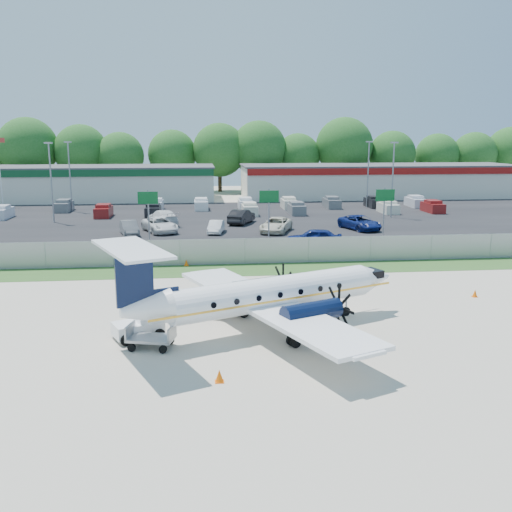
{
  "coord_description": "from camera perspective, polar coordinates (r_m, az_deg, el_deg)",
  "views": [
    {
      "loc": [
        -3.72,
        -29.07,
        9.72
      ],
      "look_at": [
        0.0,
        6.0,
        2.3
      ],
      "focal_mm": 40.0,
      "sensor_mm": 36.0,
      "label": 1
    }
  ],
  "objects": [
    {
      "name": "sign_mid",
      "position": [
        52.77,
        1.31,
        5.23
      ],
      "size": [
        1.8,
        0.26,
        5.0
      ],
      "color": "gray",
      "rests_on": "ground"
    },
    {
      "name": "grass_verge",
      "position": [
        42.37,
        -0.86,
        -1.37
      ],
      "size": [
        170.0,
        4.0,
        0.02
      ],
      "primitive_type": "cube",
      "color": "#2D561E",
      "rests_on": "ground"
    },
    {
      "name": "flagpole_east",
      "position": [
        88.46,
        -24.22,
        8.21
      ],
      "size": [
        1.06,
        0.12,
        10.0
      ],
      "color": "white",
      "rests_on": "ground"
    },
    {
      "name": "road_car_mid",
      "position": [
        51.14,
        5.77,
        0.86
      ],
      "size": [
        5.36,
        3.17,
        1.71
      ],
      "primitive_type": "imported",
      "rotation": [
        0.0,
        0.0,
        -1.81
      ],
      "color": "navy",
      "rests_on": "ground"
    },
    {
      "name": "access_road",
      "position": [
        49.18,
        -1.6,
        0.49
      ],
      "size": [
        170.0,
        8.0,
        0.02
      ],
      "primitive_type": "cube",
      "color": "black",
      "rests_on": "ground"
    },
    {
      "name": "cone_starboard_wing",
      "position": [
        43.88,
        -6.98,
        -0.69
      ],
      "size": [
        0.35,
        0.35,
        0.5
      ],
      "color": "#FF6308",
      "rests_on": "ground"
    },
    {
      "name": "aircraft",
      "position": [
        28.8,
        1.2,
        -3.83
      ],
      "size": [
        16.05,
        15.59,
        4.97
      ],
      "color": "white",
      "rests_on": "ground"
    },
    {
      "name": "parking_lot",
      "position": [
        69.85,
        -2.95,
        3.88
      ],
      "size": [
        170.0,
        32.0,
        0.02
      ],
      "primitive_type": "cube",
      "color": "black",
      "rests_on": "ground"
    },
    {
      "name": "sign_right",
      "position": [
        55.26,
        12.74,
        5.24
      ],
      "size": [
        1.8,
        0.26,
        5.0
      ],
      "color": "gray",
      "rests_on": "ground"
    },
    {
      "name": "baggage_cart_far",
      "position": [
        31.63,
        -4.87,
        -5.19
      ],
      "size": [
        2.19,
        1.8,
        0.99
      ],
      "color": "gray",
      "rests_on": "ground"
    },
    {
      "name": "parked_car_f",
      "position": [
        64.99,
        -9.28,
        3.12
      ],
      "size": [
        4.14,
        6.17,
        1.66
      ],
      "primitive_type": "imported",
      "rotation": [
        0.0,
        0.0,
        3.49
      ],
      "color": "silver",
      "rests_on": "ground"
    },
    {
      "name": "tree_line",
      "position": [
        103.6,
        -4.0,
        6.47
      ],
      "size": [
        112.0,
        6.0,
        14.0
      ],
      "primitive_type": null,
      "color": "#1D5519",
      "rests_on": "ground"
    },
    {
      "name": "road_car_east",
      "position": [
        54.82,
        22.88,
        0.72
      ],
      "size": [
        4.81,
        2.54,
        1.33
      ],
      "primitive_type": "imported",
      "rotation": [
        0.0,
        0.0,
        1.72
      ],
      "color": "#595B5E",
      "rests_on": "ground"
    },
    {
      "name": "light_pole_sw",
      "position": [
        78.9,
        -18.14,
        8.04
      ],
      "size": [
        0.9,
        0.35,
        9.09
      ],
      "color": "gray",
      "rests_on": "ground"
    },
    {
      "name": "parked_car_e",
      "position": [
        61.57,
        10.32,
        2.6
      ],
      "size": [
        4.14,
        5.98,
        1.52
      ],
      "primitive_type": "imported",
      "rotation": [
        0.0,
        0.0,
        0.33
      ],
      "color": "navy",
      "rests_on": "ground"
    },
    {
      "name": "cone_port_wing",
      "position": [
        23.51,
        -3.69,
        -11.9
      ],
      "size": [
        0.37,
        0.37,
        0.53
      ],
      "color": "#FF6308",
      "rests_on": "ground"
    },
    {
      "name": "pushback_tug",
      "position": [
        28.73,
        -11.53,
        -6.88
      ],
      "size": [
        2.71,
        2.41,
        1.25
      ],
      "color": "white",
      "rests_on": "ground"
    },
    {
      "name": "light_pole_nw",
      "position": [
        69.17,
        -19.83,
        7.46
      ],
      "size": [
        0.9,
        0.35,
        9.09
      ],
      "color": "gray",
      "rests_on": "ground"
    },
    {
      "name": "light_pole_se",
      "position": [
        80.77,
        11.16,
        8.47
      ],
      "size": [
        0.9,
        0.35,
        9.09
      ],
      "color": "gray",
      "rests_on": "ground"
    },
    {
      "name": "parked_car_g",
      "position": [
        64.79,
        -1.46,
        3.25
      ],
      "size": [
        3.57,
        5.25,
        1.64
      ],
      "primitive_type": "imported",
      "rotation": [
        0.0,
        0.0,
        2.73
      ],
      "color": "black",
      "rests_on": "ground"
    },
    {
      "name": "parked_car_b",
      "position": [
        59.8,
        -9.58,
        2.36
      ],
      "size": [
        4.45,
        6.15,
        1.56
      ],
      "primitive_type": "imported",
      "rotation": [
        0.0,
        0.0,
        0.37
      ],
      "color": "silver",
      "rests_on": "ground"
    },
    {
      "name": "building_east",
      "position": [
        96.04,
        12.09,
        7.39
      ],
      "size": [
        44.4,
        12.4,
        5.24
      ],
      "color": "silver",
      "rests_on": "ground"
    },
    {
      "name": "light_pole_ne",
      "position": [
        71.29,
        13.52,
        7.95
      ],
      "size": [
        0.9,
        0.35,
        9.09
      ],
      "color": "gray",
      "rests_on": "ground"
    },
    {
      "name": "parked_car_d",
      "position": [
        59.07,
        2.01,
        2.4
      ],
      "size": [
        4.35,
        6.03,
        1.52
      ],
      "primitive_type": "imported",
      "rotation": [
        0.0,
        0.0,
        -0.37
      ],
      "color": "beige",
      "rests_on": "ground"
    },
    {
      "name": "parked_car_c",
      "position": [
        58.6,
        -4.01,
        2.3
      ],
      "size": [
        2.0,
        4.06,
        1.28
      ],
      "primitive_type": "imported",
      "rotation": [
        0.0,
        0.0,
        -0.17
      ],
      "color": "silver",
      "rests_on": "ground"
    },
    {
      "name": "sign_left",
      "position": [
        52.51,
        -10.73,
        4.99
      ],
      "size": [
        1.8,
        0.26,
        5.0
      ],
      "color": "gray",
      "rests_on": "ground"
    },
    {
      "name": "ground",
      "position": [
        30.88,
        1.18,
        -6.47
      ],
      "size": [
        170.0,
        170.0,
        0.0
      ],
      "primitive_type": "plane",
      "color": "beige",
      "rests_on": "ground"
    },
    {
      "name": "parked_car_a",
      "position": [
        58.85,
        -12.53,
        2.09
      ],
      "size": [
        2.51,
        4.59,
        1.43
      ],
      "primitive_type": "imported",
      "rotation": [
        0.0,
        0.0,
        0.24
      ],
      "color": "#595B5E",
      "rests_on": "ground"
    },
    {
      "name": "far_parking_rows",
      "position": [
        74.8,
        -3.16,
        4.4
      ],
      "size": [
        56.0,
        10.0,
        1.6
      ],
      "primitive_type": null,
      "color": "gray",
      "rests_on": "ground"
    },
    {
      "name": "baggage_cart_near",
      "position": [
        27.31,
        -10.46,
        -8.01
      ],
      "size": [
        2.38,
        1.77,
        1.12
      ],
      "color": "gray",
      "rests_on": "ground"
    },
    {
      "name": "building_west",
      "position": [
        93.55,
        -18.7,
        6.91
      ],
      "size": [
        46.4,
        12.4,
        5.24
      ],
      "color": "silver",
      "rests_on": "ground"
    },
    {
      "name": "cone_nose",
      "position": [
        37.74,
        21.05,
        -3.51
      ],
      "size": [
        0.33,
        0.33,
        0.47
      ],
      "color": "#FF6308",
      "rests_on": "ground"
    },
    {
      "name": "perimeter_fence",
      "position": [
        44.1,
        -1.1,
        0.48
      ],
      "size": [
        120.0,
        0.06,
        1.99
      ],
      "color": "gray",
      "rests_on": "ground"
    }
  ]
}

